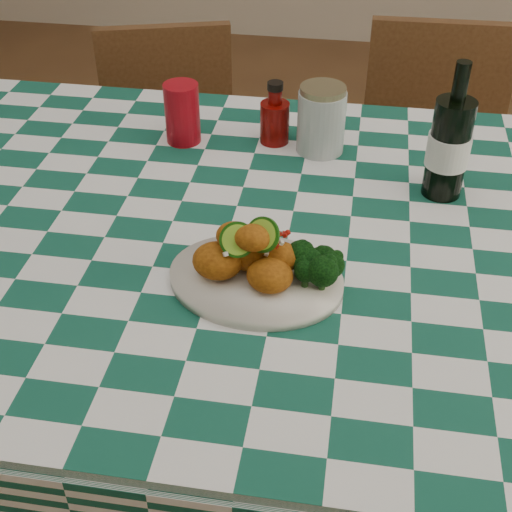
% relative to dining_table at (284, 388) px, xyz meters
% --- Properties ---
extents(ground, '(5.00, 5.00, 0.00)m').
position_rel_dining_table_xyz_m(ground, '(0.00, 0.00, -0.39)').
color(ground, brown).
rests_on(ground, ground).
extents(dining_table, '(1.66, 1.06, 0.79)m').
position_rel_dining_table_xyz_m(dining_table, '(0.00, 0.00, 0.00)').
color(dining_table, '#134F3C').
rests_on(dining_table, ground).
extents(plate, '(0.29, 0.24, 0.02)m').
position_rel_dining_table_xyz_m(plate, '(-0.03, -0.15, 0.40)').
color(plate, silver).
rests_on(plate, dining_table).
extents(fried_chicken_pile, '(0.15, 0.11, 0.09)m').
position_rel_dining_table_xyz_m(fried_chicken_pile, '(-0.04, -0.15, 0.46)').
color(fried_chicken_pile, '#A75B10').
rests_on(fried_chicken_pile, plate).
extents(broccoli_side, '(0.07, 0.07, 0.05)m').
position_rel_dining_table_xyz_m(broccoli_side, '(0.06, -0.13, 0.44)').
color(broccoli_side, black).
rests_on(broccoli_side, plate).
extents(red_tumbler, '(0.09, 0.09, 0.12)m').
position_rel_dining_table_xyz_m(red_tumbler, '(-0.26, 0.29, 0.46)').
color(red_tumbler, maroon).
rests_on(red_tumbler, dining_table).
extents(ketchup_bottle, '(0.07, 0.07, 0.13)m').
position_rel_dining_table_xyz_m(ketchup_bottle, '(-0.07, 0.32, 0.46)').
color(ketchup_bottle, '#6B0805').
rests_on(ketchup_bottle, dining_table).
extents(mason_jar, '(0.09, 0.09, 0.14)m').
position_rel_dining_table_xyz_m(mason_jar, '(0.03, 0.30, 0.46)').
color(mason_jar, '#B2BCBA').
rests_on(mason_jar, dining_table).
extents(beer_bottle, '(0.09, 0.09, 0.25)m').
position_rel_dining_table_xyz_m(beer_bottle, '(0.26, 0.17, 0.52)').
color(beer_bottle, black).
rests_on(beer_bottle, dining_table).
extents(wooden_chair_left, '(0.47, 0.48, 0.82)m').
position_rel_dining_table_xyz_m(wooden_chair_left, '(-0.41, 0.69, 0.02)').
color(wooden_chair_left, '#472814').
rests_on(wooden_chair_left, ground).
extents(wooden_chair_right, '(0.40, 0.42, 0.86)m').
position_rel_dining_table_xyz_m(wooden_chair_right, '(0.31, 0.72, 0.03)').
color(wooden_chair_right, '#472814').
rests_on(wooden_chair_right, ground).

